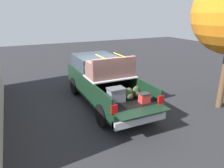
{
  "coord_description": "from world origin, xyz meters",
  "views": [
    {
      "loc": [
        -7.96,
        3.49,
        3.86
      ],
      "look_at": [
        -0.6,
        0.0,
        1.1
      ],
      "focal_mm": 34.3,
      "sensor_mm": 36.0,
      "label": 1
    }
  ],
  "objects": [
    {
      "name": "ground_plane",
      "position": [
        0.0,
        0.0,
        0.0
      ],
      "size": [
        40.0,
        40.0,
        0.0
      ],
      "primitive_type": "plane",
      "color": "#262628"
    },
    {
      "name": "pickup_truck",
      "position": [
        0.38,
        0.0,
        0.99
      ],
      "size": [
        6.05,
        2.06,
        2.23
      ],
      "color": "black",
      "rests_on": "ground_plane"
    }
  ]
}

